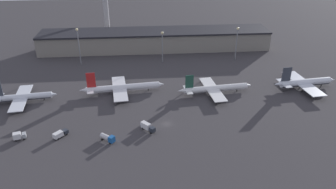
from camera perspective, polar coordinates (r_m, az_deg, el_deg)
name	(u,v)px	position (r m, az deg, el deg)	size (l,w,h in m)	color
ground	(167,124)	(155.19, -0.24, -5.14)	(600.00, 600.00, 0.00)	#383538
terminal_building	(155,40)	(248.31, -2.24, 9.49)	(169.06, 25.17, 14.25)	gray
airplane_0	(23,97)	(188.64, -23.98, -0.41)	(34.81, 30.96, 13.30)	silver
airplane_1	(122,88)	(183.88, -8.01, 1.19)	(47.25, 31.93, 13.32)	silver
airplane_2	(215,88)	(183.41, 8.12, 1.05)	(42.66, 30.84, 12.12)	white
airplane_3	(305,83)	(202.90, 22.69, 1.94)	(38.22, 34.05, 13.77)	silver
service_vehicle_0	(60,134)	(152.94, -18.29, -6.53)	(6.34, 6.69, 2.86)	#282D38
service_vehicle_1	(148,127)	(149.86, -3.59, -5.61)	(6.84, 7.07, 3.51)	#282D38
service_vehicle_2	(108,138)	(144.86, -10.46, -7.43)	(7.02, 6.38, 3.43)	#195199
service_vehicle_3	(19,136)	(157.72, -24.52, -6.56)	(5.68, 3.91, 3.38)	#9EA3A8
lamp_post_0	(78,42)	(223.78, -15.33, 8.85)	(1.80, 1.80, 24.93)	slate
lamp_post_1	(162,43)	(221.08, -1.00, 9.04)	(1.80, 1.80, 21.25)	slate
lamp_post_2	(237,39)	(229.62, 11.91, 9.42)	(1.80, 1.80, 23.05)	slate
control_tower	(105,4)	(281.23, -10.85, 15.15)	(9.00, 9.00, 44.83)	#99999E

